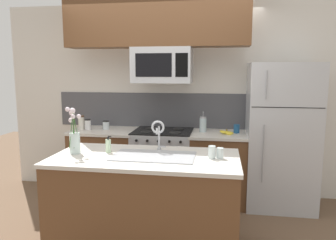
{
  "coord_description": "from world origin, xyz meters",
  "views": [
    {
      "loc": [
        0.74,
        -3.24,
        1.7
      ],
      "look_at": [
        0.17,
        0.27,
        1.16
      ],
      "focal_mm": 35.0,
      "sensor_mm": 36.0,
      "label": 1
    }
  ],
  "objects_px": {
    "microwave": "(162,65)",
    "storage_jar_short": "(106,125)",
    "stove_range": "(163,165)",
    "flower_vase": "(74,138)",
    "coffee_tin": "(237,129)",
    "refrigerator": "(280,136)",
    "sink_faucet": "(158,131)",
    "dish_soap_bottle": "(108,146)",
    "drinking_glass": "(212,152)",
    "storage_jar_tall": "(81,122)",
    "banana_bunch": "(227,133)",
    "french_press": "(203,124)",
    "storage_jar_medium": "(88,124)",
    "spare_glass": "(220,153)"
  },
  "relations": [
    {
      "from": "microwave",
      "to": "storage_jar_short",
      "type": "distance_m",
      "value": 1.12
    },
    {
      "from": "stove_range",
      "to": "flower_vase",
      "type": "distance_m",
      "value": 1.53
    },
    {
      "from": "storage_jar_short",
      "to": "coffee_tin",
      "type": "height_order",
      "value": "storage_jar_short"
    },
    {
      "from": "refrigerator",
      "to": "sink_faucet",
      "type": "height_order",
      "value": "refrigerator"
    },
    {
      "from": "microwave",
      "to": "storage_jar_short",
      "type": "relative_size",
      "value": 6.43
    },
    {
      "from": "storage_jar_short",
      "to": "flower_vase",
      "type": "relative_size",
      "value": 0.25
    },
    {
      "from": "dish_soap_bottle",
      "to": "drinking_glass",
      "type": "distance_m",
      "value": 1.0
    },
    {
      "from": "drinking_glass",
      "to": "flower_vase",
      "type": "distance_m",
      "value": 1.31
    },
    {
      "from": "stove_range",
      "to": "refrigerator",
      "type": "bearing_deg",
      "value": 0.77
    },
    {
      "from": "storage_jar_tall",
      "to": "drinking_glass",
      "type": "distance_m",
      "value": 2.17
    },
    {
      "from": "microwave",
      "to": "banana_bunch",
      "type": "xyz_separation_m",
      "value": [
        0.82,
        -0.04,
        -0.83
      ]
    },
    {
      "from": "microwave",
      "to": "sink_faucet",
      "type": "distance_m",
      "value": 1.21
    },
    {
      "from": "stove_range",
      "to": "flower_vase",
      "type": "height_order",
      "value": "flower_vase"
    },
    {
      "from": "stove_range",
      "to": "dish_soap_bottle",
      "type": "bearing_deg",
      "value": -105.54
    },
    {
      "from": "french_press",
      "to": "flower_vase",
      "type": "relative_size",
      "value": 0.59
    },
    {
      "from": "storage_jar_tall",
      "to": "storage_jar_medium",
      "type": "bearing_deg",
      "value": -6.7
    },
    {
      "from": "dish_soap_bottle",
      "to": "microwave",
      "type": "bearing_deg",
      "value": 74.19
    },
    {
      "from": "sink_faucet",
      "to": "flower_vase",
      "type": "distance_m",
      "value": 0.81
    },
    {
      "from": "storage_jar_tall",
      "to": "sink_faucet",
      "type": "bearing_deg",
      "value": -38.97
    },
    {
      "from": "flower_vase",
      "to": "microwave",
      "type": "bearing_deg",
      "value": 63.06
    },
    {
      "from": "drinking_glass",
      "to": "storage_jar_short",
      "type": "bearing_deg",
      "value": 138.85
    },
    {
      "from": "french_press",
      "to": "coffee_tin",
      "type": "relative_size",
      "value": 2.43
    },
    {
      "from": "storage_jar_tall",
      "to": "microwave",
      "type": "bearing_deg",
      "value": -0.32
    },
    {
      "from": "french_press",
      "to": "drinking_glass",
      "type": "height_order",
      "value": "french_press"
    },
    {
      "from": "storage_jar_tall",
      "to": "spare_glass",
      "type": "distance_m",
      "value": 2.22
    },
    {
      "from": "storage_jar_tall",
      "to": "dish_soap_bottle",
      "type": "distance_m",
      "value": 1.41
    },
    {
      "from": "banana_bunch",
      "to": "coffee_tin",
      "type": "xyz_separation_m",
      "value": [
        0.13,
        0.11,
        0.03
      ]
    },
    {
      "from": "microwave",
      "to": "spare_glass",
      "type": "height_order",
      "value": "microwave"
    },
    {
      "from": "storage_jar_medium",
      "to": "coffee_tin",
      "type": "xyz_separation_m",
      "value": [
        1.97,
        0.08,
        -0.02
      ]
    },
    {
      "from": "stove_range",
      "to": "storage_jar_tall",
      "type": "distance_m",
      "value": 1.24
    },
    {
      "from": "refrigerator",
      "to": "coffee_tin",
      "type": "bearing_deg",
      "value": 176.78
    },
    {
      "from": "microwave",
      "to": "storage_jar_tall",
      "type": "distance_m",
      "value": 1.35
    },
    {
      "from": "french_press",
      "to": "dish_soap_bottle",
      "type": "height_order",
      "value": "french_press"
    },
    {
      "from": "sink_faucet",
      "to": "spare_glass",
      "type": "bearing_deg",
      "value": -17.49
    },
    {
      "from": "storage_jar_medium",
      "to": "banana_bunch",
      "type": "bearing_deg",
      "value": -1.1
    },
    {
      "from": "banana_bunch",
      "to": "sink_faucet",
      "type": "relative_size",
      "value": 0.62
    },
    {
      "from": "drinking_glass",
      "to": "spare_glass",
      "type": "xyz_separation_m",
      "value": [
        0.07,
        0.01,
        -0.01
      ]
    },
    {
      "from": "storage_jar_short",
      "to": "coffee_tin",
      "type": "distance_m",
      "value": 1.74
    },
    {
      "from": "french_press",
      "to": "coffee_tin",
      "type": "height_order",
      "value": "french_press"
    },
    {
      "from": "storage_jar_short",
      "to": "coffee_tin",
      "type": "xyz_separation_m",
      "value": [
        1.74,
        0.01,
        -0.0
      ]
    },
    {
      "from": "banana_bunch",
      "to": "dish_soap_bottle",
      "type": "bearing_deg",
      "value": -135.79
    },
    {
      "from": "storage_jar_medium",
      "to": "storage_jar_tall",
      "type": "bearing_deg",
      "value": 173.3
    },
    {
      "from": "storage_jar_tall",
      "to": "sink_faucet",
      "type": "height_order",
      "value": "sink_faucet"
    },
    {
      "from": "drinking_glass",
      "to": "flower_vase",
      "type": "xyz_separation_m",
      "value": [
        -1.3,
        -0.03,
        0.09
      ]
    },
    {
      "from": "stove_range",
      "to": "sink_faucet",
      "type": "height_order",
      "value": "sink_faucet"
    },
    {
      "from": "storage_jar_medium",
      "to": "french_press",
      "type": "relative_size",
      "value": 0.53
    },
    {
      "from": "storage_jar_medium",
      "to": "flower_vase",
      "type": "xyz_separation_m",
      "value": [
        0.39,
        -1.24,
        0.08
      ]
    },
    {
      "from": "storage_jar_medium",
      "to": "refrigerator",
      "type": "bearing_deg",
      "value": 1.06
    },
    {
      "from": "storage_jar_short",
      "to": "banana_bunch",
      "type": "xyz_separation_m",
      "value": [
        1.61,
        -0.1,
        -0.04
      ]
    },
    {
      "from": "stove_range",
      "to": "coffee_tin",
      "type": "bearing_deg",
      "value": 3.03
    }
  ]
}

